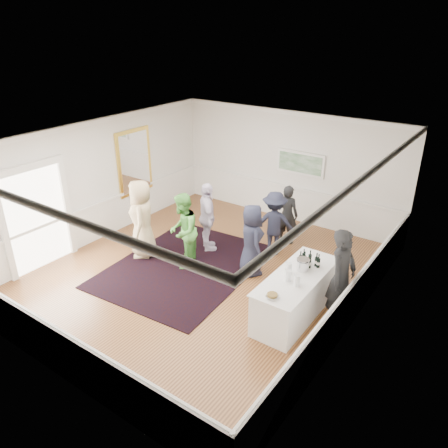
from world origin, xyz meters
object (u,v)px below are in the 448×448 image
Objects in this scene: bartender at (341,277)px; guest_lilac at (207,217)px; guest_dark_a at (274,223)px; guest_navy at (252,240)px; nut_bowl at (272,296)px; guest_green at (183,231)px; guest_dark_b at (287,214)px; ice_bucket at (303,265)px; serving_table at (296,295)px; guest_tan at (142,219)px.

bartender is 1.09× the size of guest_lilac.
bartender is 1.19× the size of guest_dark_a.
guest_navy is (1.53, -0.35, -0.04)m from guest_lilac.
guest_dark_a is 3.38m from nut_bowl.
guest_dark_b is at bearing 122.63° from guest_green.
nut_bowl is at bearing 107.83° from guest_dark_b.
guest_lilac reaches higher than guest_navy.
ice_bucket is (3.10, -0.01, 0.13)m from guest_green.
guest_lilac is 1.09× the size of guest_dark_a.
serving_table is 1.07m from nut_bowl.
guest_dark_b is at bearing -117.63° from guest_dark_a.
guest_dark_a is (-2.40, 1.70, -0.16)m from bartender.
guest_dark_b is (2.60, 2.69, -0.19)m from guest_tan.
serving_table is 2.64m from guest_dark_a.
guest_lilac is at bearing 25.33° from guest_navy.
guest_green is 0.98m from guest_lilac.
guest_navy reaches higher than ice_bucket.
guest_navy is at bearing 151.05° from serving_table.
guest_dark_a reaches higher than ice_bucket.
guest_green reaches higher than guest_lilac.
nut_bowl is (1.56, -1.82, 0.11)m from guest_navy.
guest_lilac reaches higher than ice_bucket.
guest_green is at bearing 179.74° from ice_bucket.
serving_table is 8.86× the size of ice_bucket.
guest_navy is at bearing -147.84° from guest_lilac.
bartender is 2.95m from guest_dark_a.
bartender reaches higher than guest_lilac.
guest_dark_a is at bearing 85.27° from guest_dark_b.
guest_lilac is 1.68m from guest_dark_a.
ice_bucket reaches higher than nut_bowl.
ice_bucket is at bearing -152.65° from guest_lilac.
ice_bucket is (3.11, -0.99, 0.14)m from guest_lilac.
guest_navy is at bearing 85.14° from guest_green.
guest_dark_a reaches higher than guest_dark_b.
guest_tan is 2.80m from guest_navy.
ice_bucket reaches higher than serving_table.
guest_green is 1.07× the size of guest_navy.
bartender is at bearing 23.45° from serving_table.
guest_tan is at bearing 40.02° from guest_dark_b.
serving_table is 1.86m from guest_navy.
nut_bowl is at bearing 37.12° from guest_tan.
guest_navy is 1.72m from ice_bucket.
guest_tan is 3.75m from guest_dark_b.
guest_green is at bearing 97.36° from bartender.
guest_lilac reaches higher than nut_bowl.
guest_green is 3.10m from ice_bucket.
nut_bowl is (-0.02, -1.18, -0.08)m from ice_bucket.
bartender is 3.43m from guest_dark_b.
bartender is at bearing 6.68° from ice_bucket.
bartender is at bearing 128.91° from guest_dark_b.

